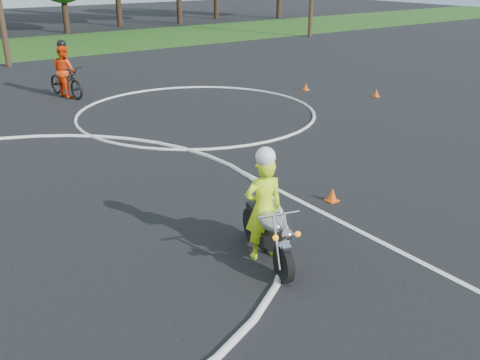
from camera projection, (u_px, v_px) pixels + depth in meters
ground at (13, 307)px, 7.93m from camera, size 120.00×120.00×0.00m
course_markings at (62, 183)px, 12.38m from camera, size 19.05×19.05×0.12m
primary_motorcycle at (268, 232)px, 8.99m from camera, size 0.92×2.02×1.09m
rider_primary_grp at (264, 205)px, 8.93m from camera, size 0.76×0.61×2.02m
rider_second_grp at (65, 77)px, 20.22m from camera, size 1.21×2.33×2.14m
traffic_cones at (227, 161)px, 13.39m from camera, size 18.61×9.94×0.30m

